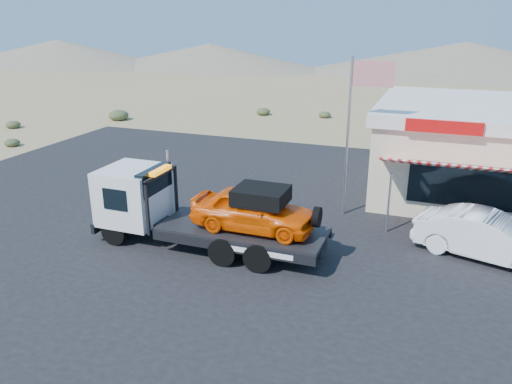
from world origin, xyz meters
TOP-DOWN VIEW (x-y plane):
  - ground at (0.00, 0.00)m, footprint 120.00×120.00m
  - asphalt_lot at (2.00, 3.00)m, footprint 32.00×24.00m
  - tow_truck at (0.87, -0.05)m, footprint 7.71×2.29m
  - white_sedan at (9.71, 2.35)m, footprint 4.72×2.73m
  - jerky_store at (10.50, 8.97)m, footprint 10.40×9.97m
  - flagpole at (4.93, 4.50)m, footprint 1.55×0.10m
  - desert_scrub at (-13.85, 11.39)m, footprint 21.95×33.69m
  - distant_hills at (-9.77, 55.14)m, footprint 126.00×48.00m

SIDE VIEW (x-z plane):
  - ground at x=0.00m, z-range 0.00..0.00m
  - asphalt_lot at x=2.00m, z-range 0.00..0.02m
  - desert_scrub at x=-13.85m, z-range -0.09..0.70m
  - white_sedan at x=9.71m, z-range 0.02..1.49m
  - tow_truck at x=0.87m, z-range 0.10..2.68m
  - distant_hills at x=-9.77m, z-range -0.21..3.99m
  - jerky_store at x=10.50m, z-range 0.04..3.94m
  - flagpole at x=4.93m, z-range 0.76..6.76m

